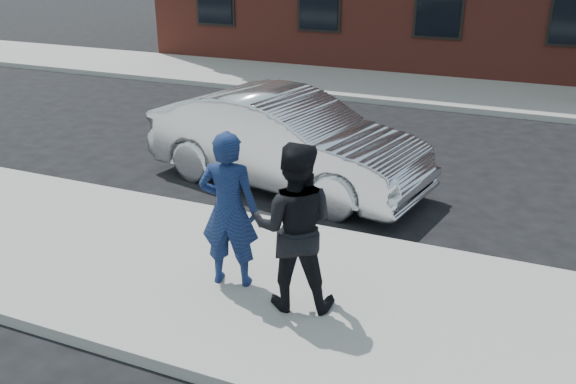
% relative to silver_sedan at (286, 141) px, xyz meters
% --- Properties ---
extents(ground, '(100.00, 100.00, 0.00)m').
position_rel_silver_sedan_xyz_m(ground, '(0.67, -3.20, -0.83)').
color(ground, black).
rests_on(ground, ground).
extents(near_sidewalk, '(50.00, 3.50, 0.15)m').
position_rel_silver_sedan_xyz_m(near_sidewalk, '(0.67, -3.45, -0.76)').
color(near_sidewalk, '#989690').
rests_on(near_sidewalk, ground).
extents(near_curb, '(50.00, 0.10, 0.15)m').
position_rel_silver_sedan_xyz_m(near_curb, '(0.67, -1.65, -0.76)').
color(near_curb, '#999691').
rests_on(near_curb, ground).
extents(far_sidewalk, '(50.00, 3.50, 0.15)m').
position_rel_silver_sedan_xyz_m(far_sidewalk, '(0.67, 8.05, -0.76)').
color(far_sidewalk, '#989690').
rests_on(far_sidewalk, ground).
extents(far_curb, '(50.00, 0.10, 0.15)m').
position_rel_silver_sedan_xyz_m(far_curb, '(0.67, 6.25, -0.76)').
color(far_curb, '#999691').
rests_on(far_curb, ground).
extents(silver_sedan, '(5.29, 2.66, 1.66)m').
position_rel_silver_sedan_xyz_m(silver_sedan, '(0.00, 0.00, 0.00)').
color(silver_sedan, silver).
rests_on(silver_sedan, ground).
extents(man_hoodie, '(0.79, 0.61, 1.95)m').
position_rel_silver_sedan_xyz_m(man_hoodie, '(0.78, -3.54, 0.29)').
color(man_hoodie, navy).
rests_on(man_hoodie, near_sidewalk).
extents(man_peacoat, '(1.13, 0.99, 1.98)m').
position_rel_silver_sedan_xyz_m(man_peacoat, '(1.68, -3.68, 0.31)').
color(man_peacoat, black).
rests_on(man_peacoat, near_sidewalk).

